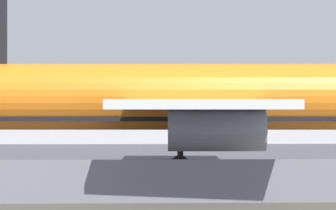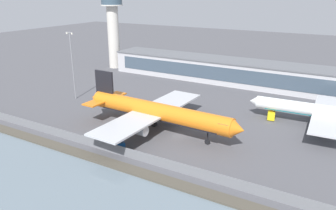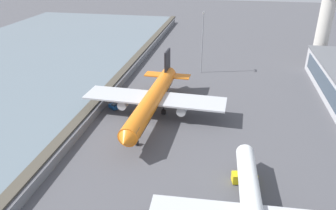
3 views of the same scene
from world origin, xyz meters
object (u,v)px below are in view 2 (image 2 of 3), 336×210
baggage_tug (118,144)px  apron_light_mast_apron_west (72,63)px  ops_van (271,115)px  cargo_jet_orange (156,112)px  control_tower (113,24)px  passenger_jet_white_teal (324,112)px

baggage_tug → apron_light_mast_apron_west: (-37.71, 23.40, 12.44)m
ops_van → apron_light_mast_apron_west: apron_light_mast_apron_west is taller
cargo_jet_orange → ops_van: 36.47m
cargo_jet_orange → baggage_tug: (-2.81, -13.31, -4.91)m
apron_light_mast_apron_west → cargo_jet_orange: bearing=-14.0°
baggage_tug → control_tower: (-57.54, 71.04, 20.89)m
apron_light_mast_apron_west → ops_van: bearing=13.1°
passenger_jet_white_teal → baggage_tug: bearing=-137.0°
ops_van → control_tower: 94.10m
passenger_jet_white_teal → ops_van: bearing=-176.6°
baggage_tug → control_tower: bearing=129.0°
cargo_jet_orange → ops_van: cargo_jet_orange is taller
apron_light_mast_apron_west → passenger_jet_white_teal: bearing=11.5°
cargo_jet_orange → baggage_tug: 14.46m
baggage_tug → ops_van: (28.48, 38.83, 0.47)m
ops_van → apron_light_mast_apron_west: size_ratio=0.23×
passenger_jet_white_teal → apron_light_mast_apron_west: 82.38m
cargo_jet_orange → baggage_tug: bearing=-101.9°
ops_van → apron_light_mast_apron_west: bearing=-166.9°
ops_van → apron_light_mast_apron_west: (-66.19, -15.44, 11.97)m
passenger_jet_white_teal → apron_light_mast_apron_west: size_ratio=1.72×
control_tower → apron_light_mast_apron_west: size_ratio=1.59×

